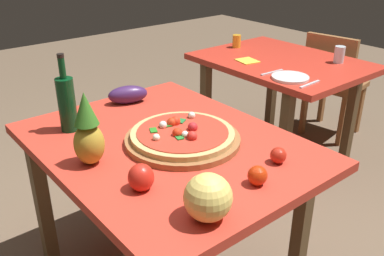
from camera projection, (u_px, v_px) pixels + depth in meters
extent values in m
cube|color=brown|center=(44.00, 212.00, 1.99)|extent=(0.06, 0.06, 0.72)
cube|color=brown|center=(184.00, 157.00, 2.47)|extent=(0.06, 0.06, 0.72)
cube|color=brown|center=(301.00, 228.00, 1.89)|extent=(0.06, 0.06, 0.72)
cube|color=red|center=(167.00, 146.00, 1.78)|extent=(1.20, 0.94, 0.04)
cube|color=brown|center=(206.00, 111.00, 3.08)|extent=(0.06, 0.06, 0.72)
cube|color=brown|center=(284.00, 148.00, 2.58)|extent=(0.06, 0.06, 0.72)
cube|color=brown|center=(272.00, 89.00, 3.50)|extent=(0.06, 0.06, 0.72)
cube|color=brown|center=(351.00, 117.00, 2.99)|extent=(0.06, 0.06, 0.72)
cube|color=red|center=(282.00, 62.00, 2.88)|extent=(1.09, 0.83, 0.04)
cube|color=#965F35|center=(359.00, 109.00, 3.53)|extent=(0.04, 0.04, 0.41)
cube|color=#965F35|center=(322.00, 99.00, 3.73)|extent=(0.04, 0.04, 0.41)
cube|color=#965F35|center=(342.00, 121.00, 3.31)|extent=(0.04, 0.04, 0.41)
cube|color=#965F35|center=(304.00, 110.00, 3.51)|extent=(0.04, 0.04, 0.41)
cube|color=#965F35|center=(336.00, 84.00, 3.42)|extent=(0.46, 0.46, 0.04)
cube|color=#986338|center=(329.00, 62.00, 3.21)|extent=(0.40, 0.10, 0.40)
cylinder|color=#965F35|center=(183.00, 139.00, 1.76)|extent=(0.48, 0.48, 0.02)
cylinder|color=tan|center=(183.00, 134.00, 1.75)|extent=(0.43, 0.43, 0.02)
cylinder|color=red|center=(183.00, 132.00, 1.74)|extent=(0.38, 0.38, 0.00)
sphere|color=red|center=(177.00, 133.00, 1.70)|extent=(0.04, 0.04, 0.04)
sphere|color=red|center=(175.00, 121.00, 1.80)|extent=(0.04, 0.04, 0.04)
sphere|color=red|center=(192.00, 136.00, 1.68)|extent=(0.04, 0.04, 0.04)
sphere|color=red|center=(172.00, 122.00, 1.80)|extent=(0.04, 0.04, 0.04)
sphere|color=red|center=(193.00, 127.00, 1.75)|extent=(0.04, 0.04, 0.04)
cube|color=#2B7B29|center=(166.00, 126.00, 1.78)|extent=(0.04, 0.05, 0.00)
cube|color=#237432|center=(184.00, 134.00, 1.71)|extent=(0.04, 0.05, 0.00)
cube|color=#247335|center=(181.00, 121.00, 1.83)|extent=(0.05, 0.05, 0.00)
cube|color=#277C21|center=(153.00, 130.00, 1.74)|extent=(0.05, 0.04, 0.00)
cube|color=#237D2E|center=(179.00, 137.00, 1.69)|extent=(0.05, 0.04, 0.00)
sphere|color=white|center=(185.00, 134.00, 1.70)|extent=(0.03, 0.03, 0.03)
sphere|color=#F3E5D0|center=(192.00, 115.00, 1.86)|extent=(0.03, 0.03, 0.03)
sphere|color=white|center=(163.00, 125.00, 1.77)|extent=(0.03, 0.03, 0.03)
sphere|color=white|center=(156.00, 137.00, 1.67)|extent=(0.03, 0.03, 0.03)
cylinder|color=#093919|center=(67.00, 105.00, 1.82)|extent=(0.08, 0.08, 0.24)
cylinder|color=#093919|center=(62.00, 68.00, 1.75)|extent=(0.03, 0.03, 0.09)
cylinder|color=black|center=(60.00, 56.00, 1.73)|extent=(0.03, 0.03, 0.02)
ellipsoid|color=#AF912B|center=(89.00, 144.00, 1.57)|extent=(0.11, 0.11, 0.16)
cone|color=#347522|center=(85.00, 108.00, 1.51)|extent=(0.09, 0.09, 0.12)
sphere|color=#EFD167|center=(208.00, 197.00, 1.27)|extent=(0.15, 0.15, 0.15)
ellipsoid|color=red|center=(141.00, 177.00, 1.43)|extent=(0.09, 0.09, 0.10)
ellipsoid|color=#3E2254|center=(128.00, 95.00, 2.14)|extent=(0.15, 0.22, 0.09)
sphere|color=red|center=(278.00, 155.00, 1.60)|extent=(0.06, 0.06, 0.06)
sphere|color=red|center=(257.00, 176.00, 1.46)|extent=(0.07, 0.07, 0.07)
cylinder|color=gold|center=(237.00, 41.00, 3.14)|extent=(0.06, 0.06, 0.09)
cylinder|color=silver|center=(339.00, 55.00, 2.78)|extent=(0.07, 0.07, 0.11)
cylinder|color=white|center=(290.00, 77.00, 2.50)|extent=(0.22, 0.22, 0.02)
cube|color=silver|center=(272.00, 72.00, 2.60)|extent=(0.03, 0.18, 0.01)
cube|color=silver|center=(310.00, 84.00, 2.41)|extent=(0.02, 0.18, 0.01)
cube|color=yellow|center=(247.00, 61.00, 2.83)|extent=(0.16, 0.15, 0.01)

